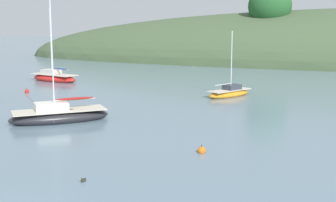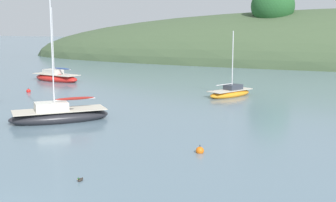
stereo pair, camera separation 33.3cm
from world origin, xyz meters
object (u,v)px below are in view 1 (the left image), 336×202
Objects in this scene: sailboat_orange_cutter at (54,78)px; mooring_buoy_outer at (27,91)px; sailboat_navy_dinghy at (59,116)px; sailboat_grey_yawl at (229,93)px; duck_lone_right at (83,180)px; mooring_buoy_inner at (202,151)px.

mooring_buoy_outer is (2.65, -8.97, -0.29)m from sailboat_orange_cutter.
sailboat_grey_yawl is at bearing 59.15° from sailboat_navy_dinghy.
sailboat_grey_yawl is 11.74× the size of mooring_buoy_outer.
sailboat_orange_cutter reaches higher than sailboat_grey_yawl.
sailboat_orange_cutter is at bearing 168.25° from sailboat_grey_yawl.
duck_lone_right is (7.78, -10.38, -0.37)m from sailboat_navy_dinghy.
sailboat_grey_yawl is at bearing -11.75° from sailboat_orange_cutter.
mooring_buoy_outer is at bearing -73.53° from sailboat_orange_cutter.
mooring_buoy_inner is at bearing -44.25° from sailboat_orange_cutter.
mooring_buoy_outer is at bearing 134.37° from sailboat_navy_dinghy.
sailboat_navy_dinghy is 12.34m from mooring_buoy_inner.
sailboat_orange_cutter reaches higher than duck_lone_right.
sailboat_orange_cutter is 22.80m from sailboat_grey_yawl.
mooring_buoy_outer is (-10.61, 10.84, -0.30)m from sailboat_navy_dinghy.
sailboat_orange_cutter is at bearing 124.88° from duck_lone_right.
duck_lone_right is at bearing -121.98° from mooring_buoy_inner.
sailboat_grey_yawl reaches higher than duck_lone_right.
sailboat_navy_dinghy reaches higher than sailboat_grey_yawl.
sailboat_orange_cutter is at bearing 106.47° from mooring_buoy_outer.
mooring_buoy_inner is at bearing -82.76° from sailboat_grey_yawl.
duck_lone_right is (-1.28, -25.55, -0.27)m from sailboat_grey_yawl.
sailboat_navy_dinghy is 15.17m from mooring_buoy_outer.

